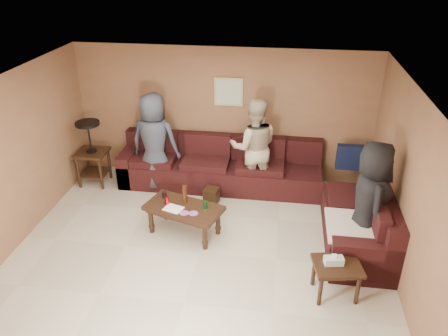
# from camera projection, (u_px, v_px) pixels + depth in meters

# --- Properties ---
(room) EXTENTS (5.60, 5.50, 2.50)m
(room) POSITION_uv_depth(u_px,v_px,m) (196.00, 151.00, 5.71)
(room) COLOR beige
(room) RESTS_ON ground
(sectional_sofa) EXTENTS (4.65, 2.90, 0.97)m
(sectional_sofa) POSITION_uv_depth(u_px,v_px,m) (262.00, 187.00, 7.55)
(sectional_sofa) COLOR black
(sectional_sofa) RESTS_ON ground
(coffee_table) EXTENTS (1.30, 0.92, 0.77)m
(coffee_table) POSITION_uv_depth(u_px,v_px,m) (184.00, 210.00, 6.73)
(coffee_table) COLOR black
(coffee_table) RESTS_ON ground
(end_table_left) EXTENTS (0.55, 0.55, 1.24)m
(end_table_left) POSITION_uv_depth(u_px,v_px,m) (92.00, 152.00, 8.07)
(end_table_left) COLOR black
(end_table_left) RESTS_ON ground
(side_table_right) EXTENTS (0.67, 0.58, 0.63)m
(side_table_right) POSITION_uv_depth(u_px,v_px,m) (336.00, 268.00, 5.53)
(side_table_right) COLOR black
(side_table_right) RESTS_ON ground
(waste_bin) EXTENTS (0.28, 0.28, 0.28)m
(waste_bin) POSITION_uv_depth(u_px,v_px,m) (211.00, 195.00, 7.66)
(waste_bin) COLOR black
(waste_bin) RESTS_ON ground
(wall_art) EXTENTS (0.52, 0.04, 0.52)m
(wall_art) POSITION_uv_depth(u_px,v_px,m) (229.00, 92.00, 7.85)
(wall_art) COLOR tan
(wall_art) RESTS_ON ground
(person_left) EXTENTS (0.93, 0.65, 1.81)m
(person_left) POSITION_uv_depth(u_px,v_px,m) (155.00, 142.00, 7.84)
(person_left) COLOR #323A46
(person_left) RESTS_ON ground
(person_middle) EXTENTS (0.95, 0.79, 1.78)m
(person_middle) POSITION_uv_depth(u_px,v_px,m) (254.00, 147.00, 7.67)
(person_middle) COLOR tan
(person_middle) RESTS_ON ground
(person_right) EXTENTS (0.66, 0.93, 1.79)m
(person_right) POSITION_uv_depth(u_px,v_px,m) (369.00, 202.00, 6.06)
(person_right) COLOR black
(person_right) RESTS_ON ground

